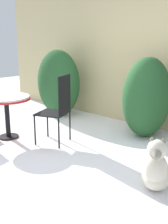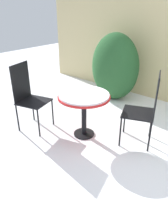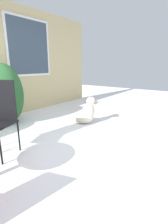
{
  "view_description": "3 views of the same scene",
  "coord_description": "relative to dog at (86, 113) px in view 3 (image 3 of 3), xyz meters",
  "views": [
    {
      "loc": [
        2.79,
        -2.38,
        1.62
      ],
      "look_at": [
        0.0,
        0.6,
        0.55
      ],
      "focal_mm": 45.0,
      "sensor_mm": 36.0,
      "label": 1
    },
    {
      "loc": [
        0.75,
        -2.28,
        1.93
      ],
      "look_at": [
        -1.21,
        0.02,
        0.41
      ],
      "focal_mm": 35.0,
      "sensor_mm": 36.0,
      "label": 2
    },
    {
      "loc": [
        -1.66,
        -1.99,
        1.29
      ],
      "look_at": [
        1.44,
        0.24,
        0.27
      ],
      "focal_mm": 28.0,
      "sensor_mm": 36.0,
      "label": 3
    }
  ],
  "objects": [
    {
      "name": "ground_plane",
      "position": [
        -1.46,
        -0.19,
        -0.24
      ],
      "size": [
        16.0,
        16.0,
        0.0
      ],
      "primitive_type": "plane",
      "color": "white"
    },
    {
      "name": "dog",
      "position": [
        0.0,
        0.0,
        0.0
      ],
      "size": [
        0.47,
        0.62,
        0.64
      ],
      "rotation": [
        0.0,
        0.0,
        0.4
      ],
      "color": "beige",
      "rests_on": "ground_plane"
    },
    {
      "name": "shrub_middle",
      "position": [
        -1.04,
        1.5,
        0.43
      ],
      "size": [
        0.73,
        0.98,
        1.34
      ],
      "color": "#235128",
      "rests_on": "ground_plane"
    }
  ]
}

